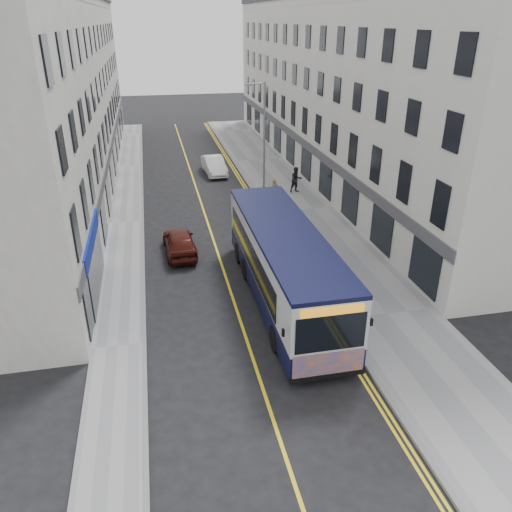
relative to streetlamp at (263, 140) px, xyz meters
name	(u,v)px	position (x,y,z in m)	size (l,w,h in m)	color
ground	(239,317)	(-4.17, -14.00, -4.38)	(140.00, 140.00, 0.00)	black
pavement_east	(300,210)	(2.08, -2.00, -4.32)	(4.50, 64.00, 0.12)	gray
pavement_west	(126,223)	(-9.17, -2.00, -4.32)	(2.00, 64.00, 0.12)	gray
kerb_east	(267,212)	(-0.17, -2.00, -4.32)	(0.18, 64.00, 0.13)	slate
kerb_west	(142,222)	(-8.17, -2.00, -4.32)	(0.18, 64.00, 0.13)	slate
road_centre_line	(206,218)	(-4.17, -2.00, -4.38)	(0.12, 64.00, 0.01)	yellow
road_dbl_yellow_inner	(260,214)	(-0.62, -2.00, -4.38)	(0.10, 64.00, 0.01)	yellow
road_dbl_yellow_outer	(263,214)	(-0.42, -2.00, -4.38)	(0.10, 64.00, 0.01)	yellow
terrace_east	(334,89)	(7.33, 7.00, 2.12)	(6.00, 46.00, 13.00)	silver
terrace_west	(61,97)	(-13.17, 7.00, 2.12)	(6.00, 46.00, 13.00)	silver
streetlamp	(263,140)	(0.00, 0.00, 0.00)	(1.32, 0.18, 8.00)	gray
city_bus	(284,263)	(-1.97, -13.06, -2.48)	(2.79, 11.95, 3.47)	black
bicycle	(316,263)	(0.23, -10.99, -3.71)	(0.73, 2.10, 1.10)	black
pedestrian_near	(275,191)	(0.80, -0.22, -3.48)	(0.57, 0.37, 1.56)	olive
pedestrian_far	(296,180)	(2.83, 1.55, -3.34)	(0.90, 0.70, 1.85)	black
car_white	(214,165)	(-2.32, 7.85, -3.68)	(1.49, 4.29, 1.41)	white
car_maroon	(180,242)	(-6.17, -7.06, -3.70)	(1.61, 4.00, 1.36)	#46110B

